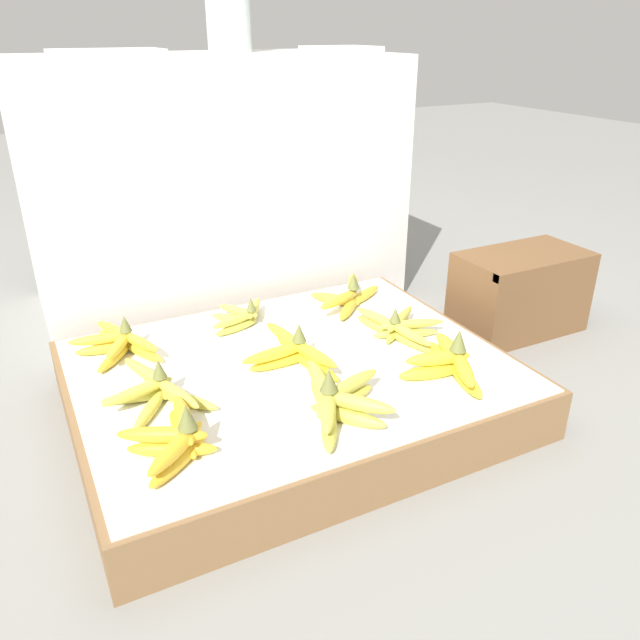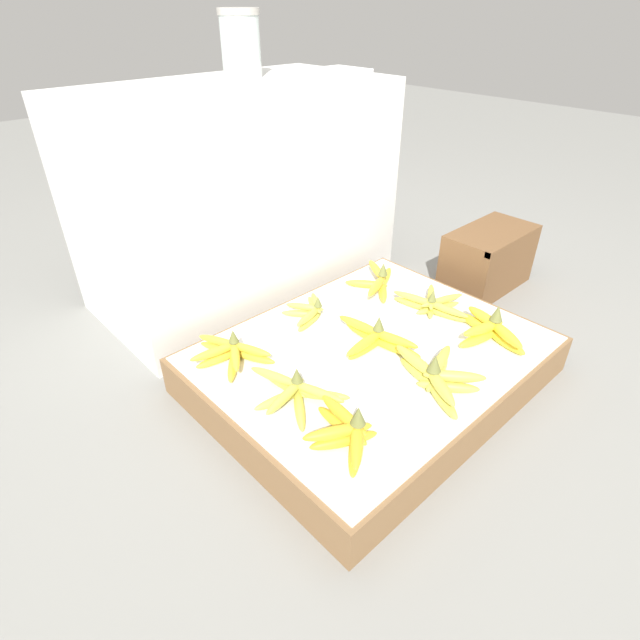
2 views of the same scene
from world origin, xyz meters
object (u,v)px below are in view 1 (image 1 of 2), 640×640
(banana_bunch_back_midleft, at_px, (242,316))
(banana_bunch_back_midright, at_px, (349,296))
(banana_bunch_front_midright, at_px, (449,362))
(foam_tray_white, at_px, (341,49))
(wooden_crate, at_px, (520,292))
(banana_bunch_middle_left, at_px, (155,391))
(banana_bunch_back_left, at_px, (119,343))
(banana_bunch_middle_midleft, at_px, (294,352))
(glass_jar, at_px, (228,14))
(banana_bunch_middle_midright, at_px, (399,328))
(banana_bunch_front_left, at_px, (177,439))
(banana_bunch_front_midleft, at_px, (337,401))

(banana_bunch_back_midleft, xyz_separation_m, banana_bunch_back_midright, (0.31, -0.02, 0.01))
(banana_bunch_front_midright, distance_m, foam_tray_white, 1.09)
(wooden_crate, distance_m, banana_bunch_middle_left, 1.12)
(wooden_crate, relative_size, banana_bunch_back_left, 1.61)
(banana_bunch_middle_midleft, xyz_separation_m, foam_tray_white, (0.48, 0.67, 0.62))
(banana_bunch_back_midright, height_order, glass_jar, glass_jar)
(banana_bunch_front_midright, bearing_deg, wooden_crate, 31.14)
(banana_bunch_middle_midright, xyz_separation_m, banana_bunch_back_midright, (-0.02, 0.23, 0.00))
(banana_bunch_front_left, bearing_deg, banana_bunch_back_midleft, 57.08)
(banana_bunch_front_midleft, distance_m, banana_bunch_middle_midright, 0.39)
(banana_bunch_back_midright, bearing_deg, foam_tray_white, 64.76)
(banana_bunch_front_midleft, xyz_separation_m, banana_bunch_back_left, (-0.34, 0.47, -0.01))
(glass_jar, bearing_deg, banana_bunch_back_left, -131.82)
(banana_bunch_front_left, distance_m, banana_bunch_back_midleft, 0.56)
(wooden_crate, xyz_separation_m, banana_bunch_front_midleft, (-0.80, -0.32, 0.04))
(banana_bunch_front_left, relative_size, banana_bunch_middle_midleft, 0.80)
(banana_bunch_middle_left, distance_m, banana_bunch_middle_midright, 0.62)
(banana_bunch_middle_midright, height_order, banana_bunch_back_midright, banana_bunch_back_midright)
(banana_bunch_front_left, bearing_deg, banana_bunch_back_left, 92.09)
(banana_bunch_front_midright, height_order, foam_tray_white, foam_tray_white)
(banana_bunch_front_midleft, relative_size, banana_bunch_middle_left, 1.03)
(banana_bunch_front_left, distance_m, banana_bunch_front_midright, 0.62)
(banana_bunch_middle_midright, height_order, foam_tray_white, foam_tray_white)
(banana_bunch_back_midleft, bearing_deg, banana_bunch_middle_midright, -37.57)
(wooden_crate, distance_m, banana_bunch_back_midleft, 0.83)
(banana_bunch_back_left, bearing_deg, banana_bunch_middle_midleft, -34.03)
(banana_bunch_middle_left, xyz_separation_m, banana_bunch_back_midright, (0.60, 0.25, 0.00))
(wooden_crate, relative_size, banana_bunch_middle_midright, 1.39)
(banana_bunch_front_left, height_order, banana_bunch_front_midleft, same)
(banana_bunch_front_midleft, xyz_separation_m, foam_tray_white, (0.50, 0.90, 0.62))
(banana_bunch_front_midright, distance_m, banana_bunch_back_left, 0.78)
(wooden_crate, height_order, banana_bunch_back_midleft, wooden_crate)
(wooden_crate, height_order, banana_bunch_front_midright, wooden_crate)
(banana_bunch_back_left, distance_m, banana_bunch_back_midright, 0.63)
(banana_bunch_middle_midright, distance_m, banana_bunch_back_left, 0.69)
(banana_bunch_front_midleft, xyz_separation_m, banana_bunch_back_midright, (0.29, 0.47, -0.00))
(banana_bunch_middle_midleft, relative_size, banana_bunch_middle_midright, 1.05)
(banana_bunch_middle_midleft, distance_m, glass_jar, 1.12)
(banana_bunch_front_midright, bearing_deg, foam_tray_white, 77.20)
(banana_bunch_middle_left, relative_size, banana_bunch_back_midright, 1.04)
(banana_bunch_front_midright, bearing_deg, banana_bunch_back_midright, 90.78)
(foam_tray_white, bearing_deg, banana_bunch_back_midleft, -141.13)
(banana_bunch_middle_midright, distance_m, banana_bunch_back_midleft, 0.41)
(banana_bunch_back_midright, bearing_deg, banana_bunch_front_midright, -89.22)
(banana_bunch_back_left, distance_m, banana_bunch_back_midleft, 0.32)
(banana_bunch_front_left, relative_size, banana_bunch_middle_left, 0.84)
(banana_bunch_front_midright, distance_m, banana_bunch_middle_left, 0.64)
(banana_bunch_back_left, height_order, foam_tray_white, foam_tray_white)
(banana_bunch_middle_left, xyz_separation_m, banana_bunch_middle_midright, (0.62, 0.02, -0.00))
(banana_bunch_front_left, relative_size, banana_bunch_front_midleft, 0.81)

